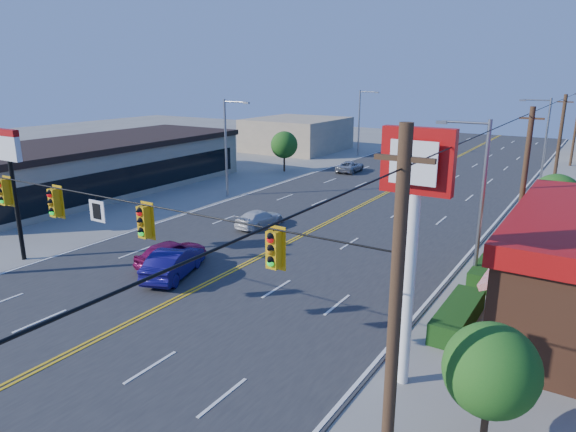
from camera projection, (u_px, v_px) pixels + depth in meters
The scene contains 21 objects.
ground at pixel (91, 344), 19.69m from camera, with size 160.00×160.00×0.00m, color gray.
road at pixel (332, 221), 35.96m from camera, with size 20.00×120.00×0.06m, color #2D2D30.
signal_span at pixel (75, 221), 18.44m from camera, with size 24.32×0.34×9.00m.
kfc_pylon at pixel (414, 208), 15.66m from camera, with size 2.20×0.36×8.50m.
strip_mall at pixel (100, 164), 45.06m from camera, with size 10.40×26.40×4.40m.
pizza_hut_sign at pixel (11, 167), 27.21m from camera, with size 1.90×0.30×6.85m.
streetlight_se at pixel (478, 193), 24.31m from camera, with size 2.55×0.25×8.00m.
streetlight_ne at pixel (543, 140), 43.85m from camera, with size 2.55×0.25×8.00m.
streetlight_sw at pixel (228, 143), 41.93m from camera, with size 2.55×0.25×8.00m.
streetlight_nw at pixel (361, 119), 63.10m from camera, with size 2.55×0.25×8.00m.
utility_pole_near at pixel (523, 188), 26.93m from camera, with size 0.28×0.28×8.40m, color #47301E.
utility_pole_mid at pixel (559, 147), 41.58m from camera, with size 0.28×0.28×8.40m, color #47301E.
utility_pole_far at pixel (576, 128), 56.23m from camera, with size 0.28×0.28×8.40m, color #47301E.
tree_kfc_rear at pixel (555, 199), 29.86m from camera, with size 2.94×2.94×4.41m.
tree_kfc_front at pixel (491, 370), 13.44m from camera, with size 2.52×2.52×3.78m.
tree_west at pixel (284, 145), 53.30m from camera, with size 2.80×2.80×4.20m.
bld_west_far at pixel (297, 134), 68.49m from camera, with size 11.00×12.00×4.20m, color tan.
car_magenta at pixel (171, 254), 27.41m from camera, with size 1.63×4.05×1.38m, color maroon.
car_blue at pixel (174, 264), 25.89m from camera, with size 1.56×4.48×1.48m, color navy.
car_white at pixel (259, 219), 34.34m from camera, with size 1.57×3.87×1.12m, color silver.
car_silver at pixel (350, 167), 53.34m from camera, with size 1.88×4.09×1.14m, color #A9A9AE.
Camera 1 is at (15.83, -10.86, 10.03)m, focal length 32.00 mm.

